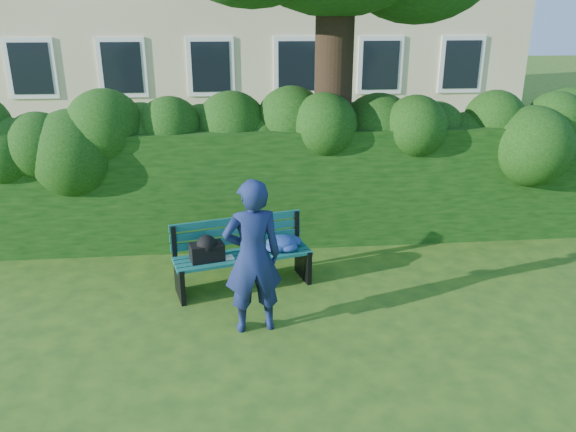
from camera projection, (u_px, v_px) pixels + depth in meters
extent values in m
plane|color=#274D18|center=(293.00, 304.00, 7.02)|extent=(80.00, 80.00, 0.00)
cube|color=white|center=(31.00, 68.00, 15.09)|extent=(1.30, 0.08, 1.60)
cube|color=black|center=(31.00, 69.00, 15.05)|extent=(1.05, 0.04, 1.35)
cube|color=white|center=(122.00, 68.00, 15.32)|extent=(1.30, 0.08, 1.60)
cube|color=black|center=(122.00, 68.00, 15.28)|extent=(1.05, 0.04, 1.35)
cube|color=white|center=(211.00, 67.00, 15.55)|extent=(1.30, 0.08, 1.60)
cube|color=black|center=(211.00, 67.00, 15.51)|extent=(1.05, 0.04, 1.35)
cube|color=white|center=(297.00, 66.00, 15.77)|extent=(1.30, 0.08, 1.60)
cube|color=black|center=(297.00, 66.00, 15.74)|extent=(1.05, 0.04, 1.35)
cube|color=white|center=(380.00, 65.00, 16.00)|extent=(1.30, 0.08, 1.60)
cube|color=black|center=(381.00, 65.00, 15.96)|extent=(1.05, 0.04, 1.35)
cube|color=white|center=(461.00, 64.00, 16.23)|extent=(1.30, 0.08, 1.60)
cube|color=black|center=(462.00, 65.00, 16.19)|extent=(1.05, 0.04, 1.35)
cube|color=black|center=(278.00, 184.00, 8.76)|extent=(10.00, 1.00, 1.80)
cylinder|color=black|center=(334.00, 75.00, 8.30)|extent=(0.57, 0.57, 5.10)
cube|color=#0F4F4C|center=(247.00, 261.00, 7.13)|extent=(1.75, 0.53, 0.04)
cube|color=#0F4F4C|center=(244.00, 258.00, 7.23)|extent=(1.75, 0.53, 0.04)
cube|color=#0F4F4C|center=(242.00, 254.00, 7.34)|extent=(1.75, 0.53, 0.04)
cube|color=#0F4F4C|center=(239.00, 251.00, 7.45)|extent=(1.75, 0.53, 0.04)
cube|color=#0F4F4C|center=(238.00, 239.00, 7.47)|extent=(1.73, 0.47, 0.10)
cube|color=#0F4F4C|center=(237.00, 230.00, 7.44)|extent=(1.73, 0.47, 0.10)
cube|color=#0F4F4C|center=(237.00, 221.00, 7.40)|extent=(1.73, 0.47, 0.10)
cube|color=black|center=(180.00, 282.00, 7.10)|extent=(0.18, 0.50, 0.44)
cube|color=black|center=(174.00, 243.00, 7.18)|extent=(0.07, 0.07, 0.45)
cube|color=black|center=(179.00, 268.00, 6.98)|extent=(0.16, 0.42, 0.05)
cube|color=black|center=(303.00, 263.00, 7.64)|extent=(0.18, 0.50, 0.44)
cube|color=black|center=(296.00, 227.00, 7.72)|extent=(0.07, 0.07, 0.45)
cube|color=black|center=(305.00, 249.00, 7.52)|extent=(0.16, 0.42, 0.05)
cube|color=white|center=(226.00, 258.00, 7.16)|extent=(0.21, 0.17, 0.02)
cube|color=black|center=(207.00, 252.00, 7.09)|extent=(0.46, 0.34, 0.22)
imported|color=#16214F|center=(253.00, 257.00, 6.17)|extent=(0.70, 0.51, 1.79)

